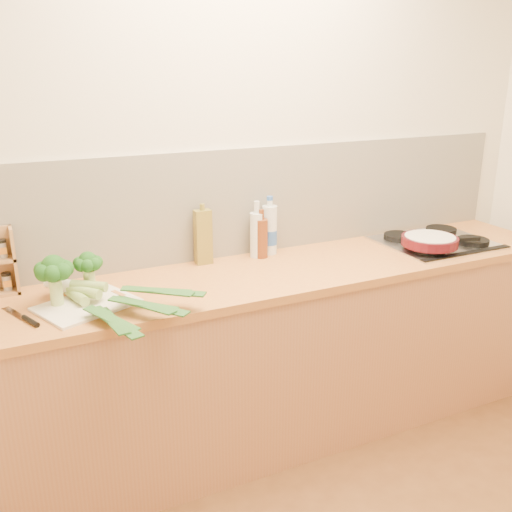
{
  "coord_description": "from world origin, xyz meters",
  "views": [
    {
      "loc": [
        -1.14,
        -1.06,
        1.82
      ],
      "look_at": [
        -0.11,
        1.1,
        1.02
      ],
      "focal_mm": 40.0,
      "sensor_mm": 36.0,
      "label": 1
    }
  ],
  "objects_px": {
    "chefs_knife": "(26,319)",
    "skillet": "(430,241)",
    "chopping_board": "(87,305)",
    "gas_hob": "(436,241)"
  },
  "relations": [
    {
      "from": "gas_hob",
      "to": "chefs_knife",
      "type": "distance_m",
      "value": 2.1
    },
    {
      "from": "chefs_knife",
      "to": "skillet",
      "type": "distance_m",
      "value": 1.96
    },
    {
      "from": "gas_hob",
      "to": "skillet",
      "type": "bearing_deg",
      "value": -143.17
    },
    {
      "from": "gas_hob",
      "to": "chefs_knife",
      "type": "height_order",
      "value": "gas_hob"
    },
    {
      "from": "chopping_board",
      "to": "gas_hob",
      "type": "bearing_deg",
      "value": -20.17
    },
    {
      "from": "gas_hob",
      "to": "skillet",
      "type": "distance_m",
      "value": 0.18
    },
    {
      "from": "gas_hob",
      "to": "chefs_knife",
      "type": "relative_size",
      "value": 2.23
    },
    {
      "from": "chefs_knife",
      "to": "chopping_board",
      "type": "bearing_deg",
      "value": -11.67
    },
    {
      "from": "chopping_board",
      "to": "skillet",
      "type": "bearing_deg",
      "value": -23.47
    },
    {
      "from": "chopping_board",
      "to": "skillet",
      "type": "height_order",
      "value": "skillet"
    }
  ]
}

